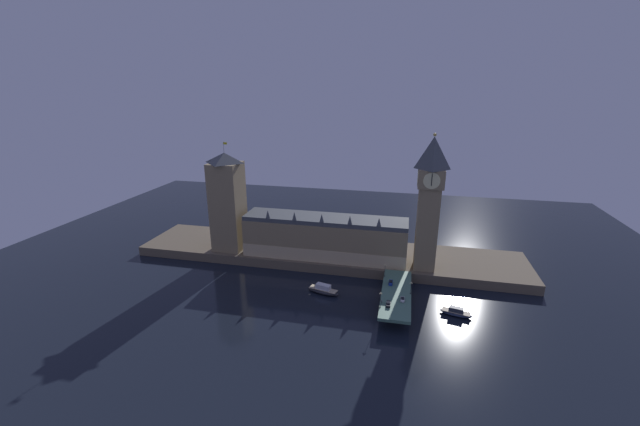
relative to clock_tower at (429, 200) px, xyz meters
The scene contains 15 objects.
ground_plane 73.31m from the clock_tower, 153.52° to the right, with size 400.00×400.00×0.00m, color black.
embankment 67.78m from the clock_tower, 167.19° to the left, with size 220.00×42.00×5.23m.
parliament_hall 59.50m from the clock_tower, behind, with size 89.31×20.28×27.22m.
clock_tower is the anchor object (origin of this frame).
victoria_tower 110.53m from the clock_tower, behind, with size 16.69×16.69×62.06m.
bridge 50.92m from the clock_tower, 111.96° to the right, with size 13.29×46.00×6.29m.
car_northbound_lead 45.42m from the clock_tower, 122.96° to the right, with size 1.90×4.72×1.58m.
car_northbound_trail 58.35m from the clock_tower, 109.71° to the right, with size 1.86×4.78×1.56m.
car_southbound_lead 53.10m from the clock_tower, 104.37° to the right, with size 1.85×4.01×1.40m.
pedestrian_near_rail 58.21m from the clock_tower, 113.61° to the right, with size 0.38×0.38×1.67m.
street_lamp_near 59.17m from the clock_tower, 112.29° to the right, with size 1.34×0.60×7.23m.
street_lamp_mid 45.59m from the clock_tower, 101.67° to the right, with size 1.34×0.60×5.96m.
street_lamp_far 40.64m from the clock_tower, 138.18° to the right, with size 1.34×0.60×6.69m.
boat_upstream 68.68m from the clock_tower, 148.61° to the right, with size 16.58×8.61×4.75m.
boat_downstream 55.31m from the clock_tower, 69.23° to the right, with size 14.26×7.58×3.94m.
Camera 1 is at (41.77, -167.63, 95.19)m, focal length 22.00 mm.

